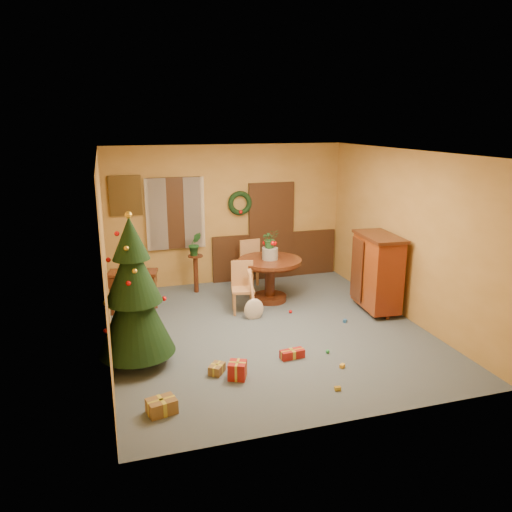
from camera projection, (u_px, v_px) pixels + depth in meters
name	position (u px, v px, depth m)	size (l,w,h in m)	color
room_envelope	(238.00, 230.00, 10.55)	(5.50, 5.50, 5.50)	#3C4957
dining_table	(270.00, 272.00, 9.50)	(1.20, 1.20, 0.83)	black
urn	(270.00, 254.00, 9.40)	(0.30, 0.30, 0.22)	slate
centerpiece_plant	(270.00, 239.00, 9.33)	(0.32, 0.28, 0.35)	#1E4C23
chair_near	(243.00, 285.00, 9.00)	(0.47, 0.47, 0.92)	#9E703F
chair_far	(248.00, 260.00, 10.42)	(0.49, 0.49, 1.01)	#9E703F
guitar	(254.00, 296.00, 8.65)	(0.35, 0.17, 0.83)	beige
plant_stand	(196.00, 269.00, 9.99)	(0.30, 0.30, 0.77)	black
stand_plant	(195.00, 244.00, 9.86)	(0.26, 0.21, 0.47)	#19471E
christmas_tree	(134.00, 295.00, 6.86)	(1.07, 1.07, 2.21)	#382111
writing_desk	(133.00, 282.00, 8.93)	(0.93, 0.60, 0.76)	black
sideboard	(377.00, 271.00, 8.94)	(0.66, 1.15, 1.42)	#511109
gift_a	(162.00, 406.00, 5.92)	(0.38, 0.31, 0.18)	brown
gift_b	(237.00, 370.00, 6.71)	(0.31, 0.31, 0.24)	maroon
gift_c	(217.00, 369.00, 6.86)	(0.28, 0.29, 0.13)	brown
gift_d	(292.00, 354.00, 7.30)	(0.37, 0.18, 0.13)	maroon
toy_a	(345.00, 321.00, 8.59)	(0.08, 0.05, 0.05)	#235899
toy_b	(328.00, 351.00, 7.45)	(0.06, 0.06, 0.06)	green
toy_c	(342.00, 366.00, 7.02)	(0.08, 0.05, 0.05)	gold
toy_d	(290.00, 312.00, 9.00)	(0.06, 0.06, 0.06)	red
toy_e	(338.00, 388.00, 6.43)	(0.08, 0.05, 0.05)	gold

